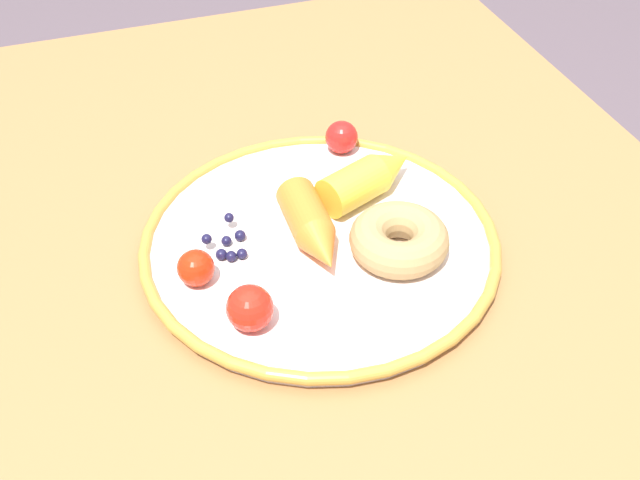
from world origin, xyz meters
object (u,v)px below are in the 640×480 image
(carrot_orange, at_px, (312,228))
(donut, at_px, (399,239))
(carrot_yellow, at_px, (369,177))
(tomato_near, at_px, (250,308))
(dining_table, at_px, (350,309))
(tomato_far, at_px, (196,268))
(plate, at_px, (320,242))
(blueberry_pile, at_px, (228,243))
(tomato_mid, at_px, (342,137))

(carrot_orange, relative_size, donut, 1.21)
(carrot_yellow, distance_m, tomato_near, 0.22)
(dining_table, height_order, tomato_far, tomato_far)
(dining_table, relative_size, carrot_yellow, 8.91)
(dining_table, relative_size, plate, 3.05)
(donut, height_order, blueberry_pile, donut)
(carrot_yellow, distance_m, blueberry_pile, 0.17)
(tomato_near, bearing_deg, carrot_yellow, 129.92)
(donut, bearing_deg, carrot_yellow, 175.69)
(donut, distance_m, tomato_far, 0.19)
(plate, relative_size, carrot_yellow, 2.93)
(tomato_mid, xyz_separation_m, tomato_far, (0.15, -0.20, -0.00))
(tomato_near, bearing_deg, carrot_orange, 134.45)
(carrot_orange, bearing_deg, tomato_mid, 149.67)
(carrot_yellow, height_order, donut, carrot_yellow)
(tomato_mid, bearing_deg, dining_table, -15.31)
(carrot_yellow, xyz_separation_m, tomato_near, (0.14, -0.17, -0.00))
(tomato_far, bearing_deg, blueberry_pile, 131.88)
(carrot_yellow, bearing_deg, plate, -53.78)
(carrot_yellow, distance_m, tomato_far, 0.21)
(donut, bearing_deg, plate, -123.34)
(dining_table, bearing_deg, donut, 35.21)
(blueberry_pile, xyz_separation_m, tomato_near, (0.10, -0.01, 0.01))
(plate, distance_m, tomato_far, 0.13)
(plate, bearing_deg, dining_table, 89.60)
(blueberry_pile, relative_size, tomato_near, 1.31)
(blueberry_pile, bearing_deg, tomato_far, -48.12)
(plate, height_order, carrot_orange, carrot_orange)
(plate, bearing_deg, tomato_mid, 152.00)
(tomato_mid, distance_m, tomato_far, 0.25)
(donut, xyz_separation_m, tomato_near, (0.04, -0.16, 0.00))
(blueberry_pile, xyz_separation_m, tomato_mid, (-0.12, 0.16, 0.01))
(dining_table, bearing_deg, plate, -90.40)
(donut, bearing_deg, tomato_far, -97.46)
(tomato_near, bearing_deg, dining_table, 123.65)
(carrot_orange, bearing_deg, tomato_far, -82.75)
(carrot_orange, relative_size, tomato_mid, 3.17)
(dining_table, bearing_deg, carrot_orange, -86.79)
(carrot_orange, bearing_deg, plate, 107.00)
(carrot_orange, distance_m, tomato_far, 0.12)
(tomato_far, bearing_deg, tomato_near, 25.87)
(donut, height_order, tomato_mid, same)
(plate, distance_m, carrot_yellow, 0.09)
(carrot_orange, bearing_deg, donut, 61.51)
(carrot_orange, distance_m, tomato_near, 0.12)
(carrot_orange, height_order, blueberry_pile, carrot_orange)
(plate, height_order, tomato_near, tomato_near)
(dining_table, relative_size, carrot_orange, 9.31)
(tomato_mid, height_order, tomato_far, tomato_mid)
(carrot_orange, bearing_deg, carrot_yellow, 124.45)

